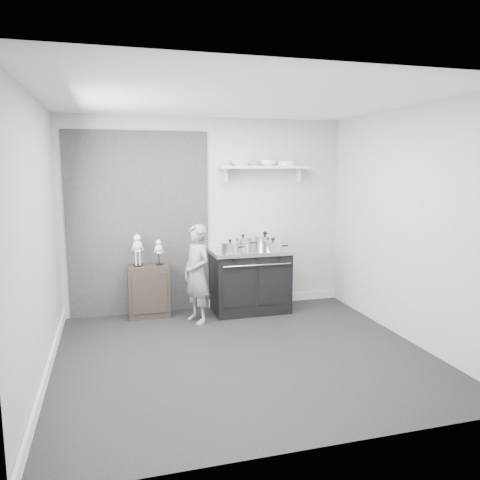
# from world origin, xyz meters

# --- Properties ---
(ground) EXTENTS (4.00, 4.00, 0.00)m
(ground) POSITION_xyz_m (0.00, 0.00, 0.00)
(ground) COLOR black
(ground) RESTS_ON ground
(room_shell) EXTENTS (4.02, 3.62, 2.71)m
(room_shell) POSITION_xyz_m (-0.09, 0.15, 1.64)
(room_shell) COLOR #A2A3A0
(room_shell) RESTS_ON ground
(wall_shelf) EXTENTS (1.30, 0.26, 0.24)m
(wall_shelf) POSITION_xyz_m (0.80, 1.68, 2.01)
(wall_shelf) COLOR silver
(wall_shelf) RESTS_ON room_shell
(stove) EXTENTS (1.11, 0.69, 0.89)m
(stove) POSITION_xyz_m (0.53, 1.48, 0.45)
(stove) COLOR black
(stove) RESTS_ON ground
(side_cabinet) EXTENTS (0.55, 0.32, 0.71)m
(side_cabinet) POSITION_xyz_m (-0.87, 1.61, 0.36)
(side_cabinet) COLOR black
(side_cabinet) RESTS_ON ground
(child) EXTENTS (0.47, 0.55, 1.30)m
(child) POSITION_xyz_m (-0.27, 1.21, 0.65)
(child) COLOR slate
(child) RESTS_ON ground
(pot_front_left) EXTENTS (0.32, 0.23, 0.17)m
(pot_front_left) POSITION_xyz_m (0.21, 1.36, 0.96)
(pot_front_left) COLOR silver
(pot_front_left) RESTS_ON stove
(pot_back_left) EXTENTS (0.32, 0.24, 0.20)m
(pot_back_left) POSITION_xyz_m (0.46, 1.57, 0.97)
(pot_back_left) COLOR silver
(pot_back_left) RESTS_ON stove
(pot_back_right) EXTENTS (0.42, 0.34, 0.23)m
(pot_back_right) POSITION_xyz_m (0.79, 1.60, 0.97)
(pot_back_right) COLOR silver
(pot_back_right) RESTS_ON stove
(pot_front_right) EXTENTS (0.35, 0.27, 0.18)m
(pot_front_right) POSITION_xyz_m (0.80, 1.28, 0.96)
(pot_front_right) COLOR silver
(pot_front_right) RESTS_ON stove
(skeleton_full) EXTENTS (0.14, 0.09, 0.50)m
(skeleton_full) POSITION_xyz_m (-1.00, 1.61, 0.96)
(skeleton_full) COLOR beige
(skeleton_full) RESTS_ON side_cabinet
(skeleton_torso) EXTENTS (0.11, 0.07, 0.40)m
(skeleton_torso) POSITION_xyz_m (-0.72, 1.61, 0.91)
(skeleton_torso) COLOR beige
(skeleton_torso) RESTS_ON side_cabinet
(bowl_large) EXTENTS (0.30, 0.30, 0.07)m
(bowl_large) POSITION_xyz_m (0.45, 1.67, 2.08)
(bowl_large) COLOR white
(bowl_large) RESTS_ON wall_shelf
(bowl_small) EXTENTS (0.24, 0.24, 0.07)m
(bowl_small) POSITION_xyz_m (0.85, 1.67, 2.08)
(bowl_small) COLOR white
(bowl_small) RESTS_ON wall_shelf
(plate_stack) EXTENTS (0.25, 0.25, 0.06)m
(plate_stack) POSITION_xyz_m (1.12, 1.67, 2.07)
(plate_stack) COLOR white
(plate_stack) RESTS_ON wall_shelf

